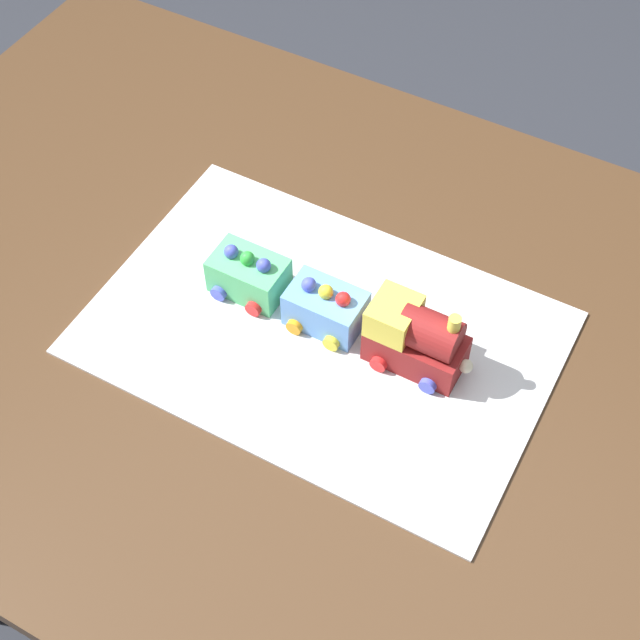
{
  "coord_description": "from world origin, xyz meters",
  "views": [
    {
      "loc": [
        -0.42,
        0.65,
        1.74
      ],
      "look_at": [
        -0.07,
        0.0,
        0.77
      ],
      "focal_mm": 52.56,
      "sensor_mm": 36.0,
      "label": 1
    }
  ],
  "objects_px": {
    "dining_table": "(281,360)",
    "cake_car_hopper_mint_green": "(249,274)",
    "cake_locomotive": "(416,338)",
    "cake_car_caboose_sky_blue": "(326,308)"
  },
  "relations": [
    {
      "from": "cake_locomotive",
      "to": "cake_car_hopper_mint_green",
      "type": "height_order",
      "value": "cake_locomotive"
    },
    {
      "from": "dining_table",
      "to": "cake_car_caboose_sky_blue",
      "type": "bearing_deg",
      "value": -163.72
    },
    {
      "from": "cake_locomotive",
      "to": "cake_car_hopper_mint_green",
      "type": "bearing_deg",
      "value": -0.0
    },
    {
      "from": "cake_locomotive",
      "to": "cake_car_caboose_sky_blue",
      "type": "height_order",
      "value": "cake_locomotive"
    },
    {
      "from": "cake_car_caboose_sky_blue",
      "to": "cake_car_hopper_mint_green",
      "type": "bearing_deg",
      "value": 0.0
    },
    {
      "from": "cake_locomotive",
      "to": "cake_car_caboose_sky_blue",
      "type": "distance_m",
      "value": 0.13
    },
    {
      "from": "dining_table",
      "to": "cake_locomotive",
      "type": "distance_m",
      "value": 0.25
    },
    {
      "from": "cake_locomotive",
      "to": "cake_car_hopper_mint_green",
      "type": "xyz_separation_m",
      "value": [
        0.25,
        -0.0,
        -0.02
      ]
    },
    {
      "from": "cake_car_caboose_sky_blue",
      "to": "cake_car_hopper_mint_green",
      "type": "relative_size",
      "value": 1.0
    },
    {
      "from": "dining_table",
      "to": "cake_car_hopper_mint_green",
      "type": "relative_size",
      "value": 14.0
    }
  ]
}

